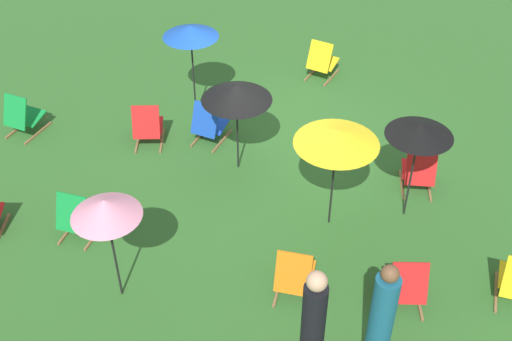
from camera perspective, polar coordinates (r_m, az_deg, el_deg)
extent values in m
plane|color=#2D6026|center=(11.61, 1.21, 1.72)|extent=(40.00, 40.00, 0.00)
cube|color=olive|center=(9.23, 4.76, -10.57)|extent=(0.06, 0.76, 0.04)
cube|color=olive|center=(9.27, 2.04, -10.12)|extent=(0.06, 0.76, 0.04)
cube|color=orange|center=(9.13, 3.57, -8.85)|extent=(0.49, 0.45, 0.13)
cube|color=orange|center=(8.72, 3.27, -9.03)|extent=(0.49, 0.26, 0.57)
cylinder|color=olive|center=(9.31, 3.78, -8.25)|extent=(0.44, 0.04, 0.03)
cube|color=olive|center=(11.84, -2.99, 2.59)|extent=(0.20, 0.75, 0.04)
cube|color=olive|center=(12.01, -4.87, 3.10)|extent=(0.20, 0.75, 0.04)
cube|color=#1947B7|center=(11.85, -3.76, 4.10)|extent=(0.56, 0.53, 0.13)
cube|color=#1947B7|center=(11.48, -4.52, 4.46)|extent=(0.52, 0.35, 0.57)
cylinder|color=olive|center=(12.03, -3.31, 4.32)|extent=(0.44, 0.13, 0.03)
cube|color=olive|center=(11.97, -8.24, 2.66)|extent=(0.20, 0.75, 0.04)
cube|color=olive|center=(12.04, -10.32, 2.62)|extent=(0.20, 0.75, 0.04)
cube|color=red|center=(11.94, -9.35, 3.90)|extent=(0.56, 0.53, 0.13)
cube|color=red|center=(11.54, -9.66, 4.19)|extent=(0.52, 0.35, 0.57)
cylinder|color=olive|center=(12.14, -9.21, 4.17)|extent=(0.44, 0.12, 0.03)
cube|color=olive|center=(10.29, -13.82, -5.38)|extent=(0.10, 0.76, 0.04)
cube|color=olive|center=(10.49, -15.93, -4.84)|extent=(0.10, 0.76, 0.04)
cube|color=#148C38|center=(10.28, -14.85, -3.73)|extent=(0.52, 0.47, 0.13)
cube|color=#148C38|center=(9.91, -15.93, -3.65)|extent=(0.50, 0.29, 0.57)
cylinder|color=olive|center=(10.45, -14.27, -3.31)|extent=(0.44, 0.07, 0.03)
cube|color=olive|center=(12.68, -18.57, 3.13)|extent=(0.20, 0.75, 0.04)
cube|color=olive|center=(12.95, -20.06, 3.56)|extent=(0.20, 0.75, 0.04)
cube|color=#148C38|center=(12.74, -19.28, 4.51)|extent=(0.56, 0.52, 0.13)
cube|color=#148C38|center=(12.42, -20.41, 4.84)|extent=(0.52, 0.34, 0.57)
cylinder|color=olive|center=(12.89, -18.66, 4.73)|extent=(0.44, 0.12, 0.03)
cube|color=olive|center=(10.77, -21.42, -4.94)|extent=(0.18, 0.75, 0.04)
cube|color=olive|center=(9.39, 14.01, -10.85)|extent=(0.17, 0.75, 0.04)
cube|color=olive|center=(9.31, 11.32, -10.91)|extent=(0.17, 0.75, 0.04)
cube|color=red|center=(9.22, 12.80, -9.39)|extent=(0.55, 0.51, 0.13)
cube|color=red|center=(8.82, 13.35, -9.63)|extent=(0.52, 0.33, 0.57)
cylinder|color=olive|center=(9.41, 12.56, -8.77)|extent=(0.44, 0.11, 0.03)
cube|color=olive|center=(11.20, 14.89, -1.33)|extent=(0.12, 0.76, 0.04)
cube|color=olive|center=(11.13, 12.67, -1.21)|extent=(0.12, 0.76, 0.04)
cube|color=red|center=(11.08, 13.93, 0.06)|extent=(0.52, 0.48, 0.13)
cube|color=red|center=(10.68, 14.31, 0.22)|extent=(0.50, 0.30, 0.57)
cylinder|color=olive|center=(11.28, 13.78, 0.41)|extent=(0.44, 0.08, 0.03)
cube|color=olive|center=(9.79, 20.31, -9.94)|extent=(0.11, 0.76, 0.04)
cube|color=olive|center=(13.79, 6.66, 8.12)|extent=(0.26, 0.74, 0.04)
cube|color=olive|center=(13.94, 4.99, 8.59)|extent=(0.26, 0.74, 0.04)
cube|color=yellow|center=(13.82, 6.06, 9.44)|extent=(0.59, 0.56, 0.13)
cube|color=yellow|center=(13.44, 5.61, 9.94)|extent=(0.53, 0.38, 0.57)
cylinder|color=olive|center=(14.01, 6.39, 9.53)|extent=(0.43, 0.16, 0.03)
cylinder|color=black|center=(9.70, 6.76, -0.77)|extent=(0.03, 0.03, 1.74)
cone|color=yellow|center=(9.23, 7.12, 2.96)|extent=(1.24, 1.24, 0.23)
cylinder|color=black|center=(12.21, -5.53, 8.65)|extent=(0.03, 0.03, 1.81)
cone|color=#194CB2|center=(11.82, -5.78, 12.09)|extent=(1.00, 1.00, 0.22)
cylinder|color=black|center=(10.77, -1.64, 3.74)|extent=(0.03, 0.03, 1.63)
cone|color=black|center=(10.38, -1.72, 6.91)|extent=(1.15, 1.15, 0.28)
cylinder|color=black|center=(10.07, 13.52, -0.07)|extent=(0.03, 0.03, 1.72)
cone|color=black|center=(9.61, 14.20, 3.53)|extent=(1.00, 1.00, 0.22)
cylinder|color=black|center=(8.78, -12.38, -6.85)|extent=(0.03, 0.03, 1.70)
cone|color=pink|center=(8.27, -13.08, -3.23)|extent=(0.90, 0.90, 0.26)
cylinder|color=#195972|center=(7.98, 10.85, -13.23)|extent=(0.39, 0.39, 1.61)
sphere|color=brown|center=(7.30, 11.69, -8.87)|extent=(0.21, 0.21, 0.21)
cylinder|color=black|center=(7.76, 4.96, -14.20)|extent=(0.31, 0.31, 1.65)
sphere|color=tan|center=(7.05, 5.37, -9.66)|extent=(0.24, 0.24, 0.24)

